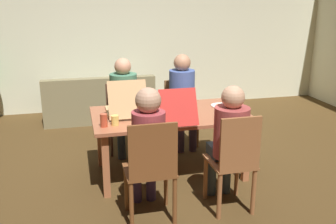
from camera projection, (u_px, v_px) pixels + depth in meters
name	position (u px, v px, depth m)	size (l,w,h in m)	color
ground_plane	(170.00, 172.00, 4.58)	(20.00, 20.00, 0.00)	#4C3519
back_wall	(130.00, 28.00, 6.91)	(7.59, 0.12, 2.93)	silver
dining_table	(170.00, 121.00, 4.39)	(1.76, 1.00, 0.73)	#A45B3C
chair_0	(151.00, 168.00, 3.42)	(0.45, 0.40, 0.99)	brown
person_0	(148.00, 141.00, 3.50)	(0.30, 0.51, 1.26)	#3D2B4E
chair_1	(180.00, 110.00, 5.37)	(0.42, 0.39, 0.89)	brown
person_1	(183.00, 93.00, 5.19)	(0.35, 0.49, 1.28)	#382E47
chair_2	(123.00, 111.00, 5.21)	(0.46, 0.46, 0.88)	#523324
person_2	(124.00, 97.00, 5.01)	(0.36, 0.53, 1.25)	#2D3D4E
chair_3	(234.00, 161.00, 3.60)	(0.41, 0.45, 0.99)	#965B34
person_3	(229.00, 135.00, 3.68)	(0.33, 0.48, 1.23)	#354146
pizza_box_0	(173.00, 115.00, 4.12)	(0.39, 0.55, 0.38)	red
pizza_box_1	(125.00, 108.00, 4.38)	(0.42, 0.59, 0.41)	tan
plate_0	(229.00, 115.00, 4.29)	(0.22, 0.22, 0.01)	white
plate_1	(221.00, 105.00, 4.65)	(0.25, 0.25, 0.03)	white
drinking_glass_0	(115.00, 120.00, 3.95)	(0.08, 0.08, 0.11)	#E4C860
drinking_glass_1	(104.00, 120.00, 3.90)	(0.07, 0.07, 0.14)	#BE472D
couch	(99.00, 103.00, 6.47)	(1.80, 0.77, 0.77)	#817753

